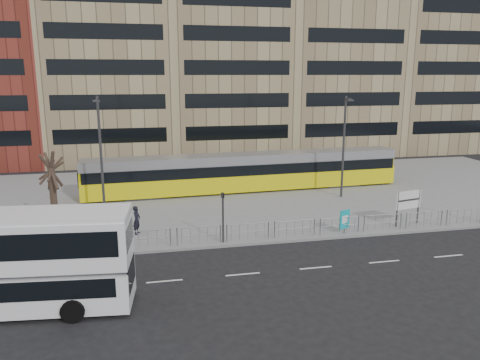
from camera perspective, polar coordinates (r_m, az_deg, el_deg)
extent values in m
plane|color=black|center=(28.67, 2.55, -7.86)|extent=(120.00, 120.00, 0.00)
cube|color=slate|center=(39.84, -1.76, -1.80)|extent=(64.00, 24.00, 0.15)
cube|color=gray|center=(28.69, 2.53, -7.69)|extent=(64.00, 0.25, 0.17)
cube|color=tan|center=(60.05, -15.45, 13.20)|extent=(14.00, 16.00, 22.00)
cube|color=tan|center=(60.95, -1.83, 14.57)|extent=(14.00, 16.00, 24.00)
cube|color=tan|center=(64.88, 10.77, 12.92)|extent=(14.00, 16.00, 21.00)
cube|color=tan|center=(71.43, 21.51, 13.05)|extent=(14.00, 16.00, 23.00)
cylinder|color=#989AA0|center=(29.27, 6.14, -5.00)|extent=(32.00, 0.05, 0.05)
cylinder|color=#989AA0|center=(29.43, 6.11, -5.93)|extent=(32.00, 0.04, 0.04)
cylinder|color=#989AA0|center=(28.99, -25.86, -7.48)|extent=(0.07, 0.07, 1.10)
cube|color=white|center=(25.40, 7.08, -10.75)|extent=(62.00, 0.12, 0.01)
cube|color=white|center=(23.13, -27.00, -11.73)|extent=(11.25, 3.67, 1.71)
cube|color=black|center=(22.81, -25.90, -10.86)|extent=(9.26, 3.51, 0.85)
cylinder|color=black|center=(21.31, -19.71, -14.81)|extent=(1.03, 0.40, 1.00)
cylinder|color=black|center=(23.56, -18.27, -11.96)|extent=(1.03, 0.40, 1.00)
cube|color=yellow|center=(40.82, 0.72, 0.02)|extent=(27.62, 3.81, 1.57)
cube|color=black|center=(40.60, 0.73, 1.51)|extent=(27.22, 3.83, 0.88)
cube|color=#A7A7AC|center=(40.44, 0.73, 2.67)|extent=(27.61, 3.60, 0.79)
cube|color=yellow|center=(45.87, 16.82, 1.71)|extent=(1.28, 2.26, 2.56)
cube|color=yellow|center=(39.41, -18.09, -0.13)|extent=(1.28, 2.26, 2.56)
cylinder|color=#2D2D30|center=(40.66, 0.73, 1.04)|extent=(2.45, 2.45, 2.95)
cube|color=#2D2D30|center=(44.08, 11.89, -0.21)|extent=(3.06, 2.60, 0.49)
cube|color=#2D2D30|center=(39.65, -11.72, -1.66)|extent=(3.06, 2.60, 0.49)
cylinder|color=#2D2D30|center=(32.78, 18.60, -3.43)|extent=(0.10, 0.10, 2.35)
cylinder|color=#2D2D30|center=(34.03, 20.90, -3.03)|extent=(0.10, 0.10, 2.35)
cube|color=white|center=(33.25, 19.85, -2.29)|extent=(2.02, 0.50, 1.23)
cylinder|color=#2D2D30|center=(30.81, 12.60, -5.59)|extent=(0.06, 0.06, 0.81)
cube|color=#0CA9BA|center=(30.65, 12.65, -4.69)|extent=(0.77, 0.37, 1.22)
cube|color=white|center=(30.62, 12.68, -4.71)|extent=(0.47, 0.20, 0.51)
imported|color=black|center=(30.47, -12.47, -4.79)|extent=(0.65, 0.78, 1.83)
cylinder|color=#2D2D30|center=(28.15, -2.09, -4.70)|extent=(0.12, 0.12, 3.00)
imported|color=#2D2D30|center=(27.84, -2.10, -2.54)|extent=(0.23, 0.25, 1.00)
cylinder|color=#2D2D30|center=(34.00, -16.56, 2.61)|extent=(0.18, 0.18, 8.52)
cylinder|color=#2D2D30|center=(33.16, -17.06, 9.41)|extent=(0.14, 0.90, 0.14)
cube|color=#2D2D30|center=(32.72, -17.12, 9.19)|extent=(0.45, 0.20, 0.12)
cylinder|color=#2D2D30|center=(38.98, 12.51, 3.89)|extent=(0.18, 0.18, 8.26)
cylinder|color=#2D2D30|center=(38.23, 13.04, 9.63)|extent=(0.14, 0.90, 0.14)
cube|color=#2D2D30|center=(37.83, 13.32, 9.43)|extent=(0.45, 0.20, 0.12)
cylinder|color=#2F221A|center=(31.74, -21.74, -2.39)|extent=(0.44, 0.44, 4.29)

